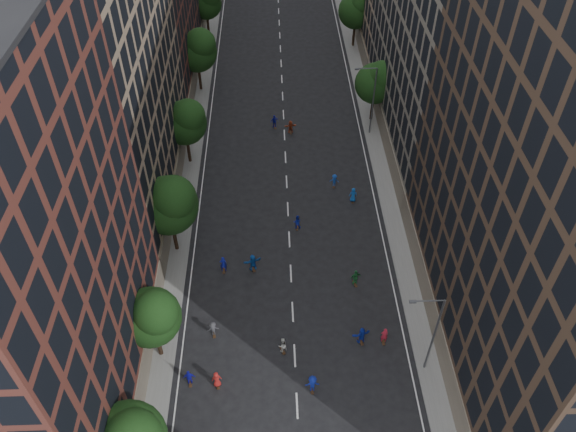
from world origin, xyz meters
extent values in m
plane|color=black|center=(0.00, 40.00, 0.00)|extent=(240.00, 240.00, 0.00)
cube|color=slate|center=(-12.00, 47.50, 0.07)|extent=(4.00, 105.00, 0.15)
cube|color=slate|center=(12.00, 47.50, 0.07)|extent=(4.00, 105.00, 0.15)
cube|color=#91785E|center=(-19.00, 35.00, 17.00)|extent=(14.00, 26.00, 34.00)
cube|color=#6B6458|center=(19.00, 44.00, 16.50)|extent=(14.00, 28.00, 33.00)
cylinder|color=black|center=(-11.20, 14.00, 1.85)|extent=(0.36, 0.36, 3.70)
sphere|color=black|center=(-11.20, 14.00, 5.21)|extent=(4.80, 4.80, 4.80)
sphere|color=black|center=(-10.60, 13.52, 6.41)|extent=(3.60, 3.60, 3.60)
cylinder|color=black|center=(-11.20, 26.00, 2.11)|extent=(0.36, 0.36, 4.22)
sphere|color=black|center=(-11.20, 26.00, 5.95)|extent=(5.60, 5.60, 5.60)
sphere|color=black|center=(-10.50, 25.44, 7.35)|extent=(4.20, 4.20, 4.20)
cylinder|color=black|center=(-11.20, 40.00, 1.94)|extent=(0.36, 0.36, 3.87)
sphere|color=black|center=(-11.20, 40.00, 5.46)|extent=(5.00, 5.00, 5.00)
sphere|color=black|center=(-10.57, 39.50, 6.71)|extent=(3.75, 3.75, 3.75)
cylinder|color=black|center=(-11.20, 56.00, 2.02)|extent=(0.36, 0.36, 4.05)
sphere|color=black|center=(-11.20, 56.00, 5.70)|extent=(5.40, 5.40, 5.40)
sphere|color=black|center=(-10.52, 55.46, 7.05)|extent=(4.05, 4.05, 4.05)
cylinder|color=black|center=(-11.20, 72.00, 1.89)|extent=(0.36, 0.36, 3.78)
sphere|color=black|center=(-11.20, 72.00, 5.33)|extent=(4.80, 4.80, 4.80)
cylinder|color=black|center=(11.20, 48.00, 1.87)|extent=(0.36, 0.36, 3.74)
sphere|color=black|center=(11.20, 48.00, 5.27)|extent=(5.00, 5.00, 5.00)
sphere|color=black|center=(11.82, 47.50, 6.52)|extent=(3.75, 3.75, 3.75)
cylinder|color=black|center=(11.20, 68.00, 1.98)|extent=(0.36, 0.36, 3.96)
sphere|color=black|center=(11.20, 68.00, 5.58)|extent=(5.20, 5.20, 5.20)
sphere|color=black|center=(11.85, 67.48, 6.88)|extent=(3.90, 3.90, 3.90)
cylinder|color=#595B60|center=(10.60, 12.00, 4.50)|extent=(0.18, 0.18, 9.00)
cylinder|color=#595B60|center=(9.40, 12.00, 9.00)|extent=(2.40, 0.12, 0.12)
cube|color=#595B60|center=(8.30, 12.00, 8.95)|extent=(0.50, 0.22, 0.15)
cylinder|color=#595B60|center=(10.60, 45.00, 4.50)|extent=(0.18, 0.18, 9.00)
cylinder|color=#595B60|center=(9.40, 45.00, 9.00)|extent=(2.40, 0.12, 0.12)
cube|color=#595B60|center=(8.30, 45.00, 8.95)|extent=(0.50, 0.22, 0.15)
imported|color=navy|center=(1.26, 10.32, 0.88)|extent=(1.17, 0.71, 1.76)
imported|color=#1616B6|center=(-8.50, 11.23, 0.81)|extent=(0.97, 0.45, 1.62)
imported|color=#1327A0|center=(5.71, 14.67, 0.88)|extent=(1.72, 0.97, 1.76)
imported|color=#AE201D|center=(-6.31, 10.98, 0.83)|extent=(0.90, 0.69, 1.66)
imported|color=#AF1D2F|center=(7.63, 14.64, 0.87)|extent=(0.64, 0.43, 1.75)
imported|color=silver|center=(-1.01, 13.99, 0.80)|extent=(0.95, 0.85, 1.61)
imported|color=#404146|center=(-6.91, 15.82, 0.78)|extent=(1.10, 0.77, 1.56)
imported|color=#1F6A32|center=(5.94, 21.00, 0.91)|extent=(1.15, 0.74, 1.82)
imported|color=#1552B0|center=(-3.60, 23.14, 0.93)|extent=(1.81, 1.05, 1.86)
imported|color=blue|center=(7.06, 32.53, 0.86)|extent=(0.88, 0.60, 1.73)
imported|color=#121993|center=(-6.40, 23.04, 0.92)|extent=(0.68, 0.45, 1.84)
imported|color=#1626B5|center=(0.85, 28.61, 0.81)|extent=(0.83, 0.67, 1.63)
imported|color=#133FA0|center=(5.28, 35.10, 0.77)|extent=(1.08, 0.74, 1.55)
imported|color=#13179C|center=(-1.19, 46.66, 0.87)|extent=(1.09, 0.70, 1.73)
imported|color=#A0371A|center=(0.78, 45.46, 0.83)|extent=(1.59, 0.74, 1.65)
camera|label=1|loc=(-1.39, -12.28, 41.03)|focal=35.00mm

